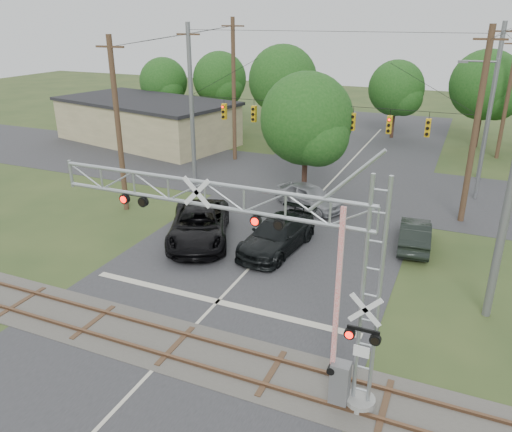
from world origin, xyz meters
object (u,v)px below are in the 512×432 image
at_px(traffic_signal_span, 331,118).
at_px(streetlight, 485,124).
at_px(crossing_gantry, 264,255).
at_px(pickup_black, 199,225).
at_px(commercial_building, 146,121).
at_px(car_dark, 277,235).
at_px(sedan_silver, 309,197).

bearing_deg(traffic_signal_span, streetlight, 27.39).
height_order(crossing_gantry, streetlight, streetlight).
relative_size(traffic_signal_span, streetlight, 2.06).
xyz_separation_m(pickup_black, commercial_building, (-16.74, 18.94, 1.15)).
bearing_deg(car_dark, commercial_building, 145.95).
bearing_deg(pickup_black, sedan_silver, 36.01).
bearing_deg(car_dark, pickup_black, -164.45).
bearing_deg(commercial_building, car_dark, -28.29).
distance_m(traffic_signal_span, streetlight, 10.31).
bearing_deg(streetlight, car_dark, -126.06).
bearing_deg(car_dark, streetlight, 60.62).
bearing_deg(streetlight, traffic_signal_span, -152.61).
bearing_deg(sedan_silver, traffic_signal_span, 2.45).
relative_size(crossing_gantry, sedan_silver, 2.37).
height_order(crossing_gantry, pickup_black, crossing_gantry).
bearing_deg(traffic_signal_span, pickup_black, -118.16).
bearing_deg(car_dark, crossing_gantry, -64.71).
distance_m(pickup_black, sedan_silver, 8.42).
relative_size(commercial_building, streetlight, 2.08).
xyz_separation_m(commercial_building, streetlight, (30.74, -5.14, 3.14)).
relative_size(pickup_black, sedan_silver, 1.41).
xyz_separation_m(pickup_black, car_dark, (4.45, 0.70, -0.09)).
distance_m(crossing_gantry, traffic_signal_span, 18.62).
distance_m(car_dark, streetlight, 16.80).
bearing_deg(commercial_building, sedan_silver, -16.63).
bearing_deg(commercial_building, crossing_gantry, -36.55).
relative_size(car_dark, commercial_building, 0.31).
xyz_separation_m(traffic_signal_span, car_dark, (-0.40, -8.37, -4.86)).
height_order(traffic_signal_span, car_dark, traffic_signal_span).
xyz_separation_m(pickup_black, streetlight, (14.00, 13.81, 4.29)).
distance_m(pickup_black, commercial_building, 25.30).
bearing_deg(traffic_signal_span, sedan_silver, -112.77).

